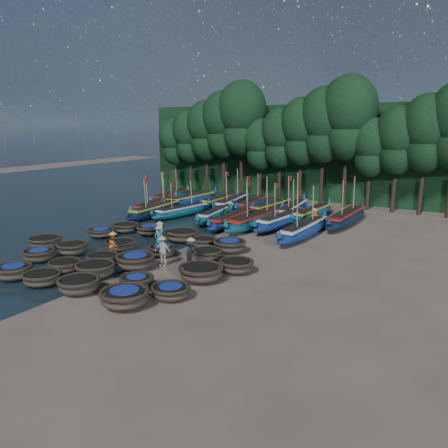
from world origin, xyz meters
The scene contains 63 objects.
ground centered at (0.00, 0.00, 0.00)m, with size 120.00×120.00×0.00m, color #7F6D5D.
foliage_wall centered at (0.00, 23.50, 5.00)m, with size 40.00×3.00×10.00m, color black.
coracle_1 centered at (-4.19, -9.20, 0.44)m, with size 2.03×2.03×0.76m.
coracle_2 centered at (-2.16, -8.96, 0.39)m, with size 1.97×1.97×0.68m.
coracle_3 centered at (0.30, -8.70, 0.44)m, with size 2.22×2.22×0.76m.
coracle_4 centered at (3.39, -8.74, 0.47)m, with size 2.27×2.27×0.82m.
coracle_5 centered at (-5.78, -6.51, 0.41)m, with size 1.93×1.93×0.70m.
coracle_6 centered at (-2.78, -7.04, 0.38)m, with size 2.07×2.07×0.67m.
coracle_7 centered at (-0.72, -6.72, 0.45)m, with size 2.17×2.17×0.79m.
coracle_8 centered at (2.38, -6.87, 0.41)m, with size 1.75×1.75×0.70m.
coracle_9 centered at (4.56, -6.89, 0.37)m, with size 1.91×1.91×0.64m.
coracle_10 centered at (-7.92, -4.50, 0.42)m, with size 2.16×2.16×0.74m.
coracle_11 centered at (-5.14, -4.57, 0.43)m, with size 2.22×2.22×0.76m.
coracle_12 centered at (-2.00, -5.02, 0.36)m, with size 2.25×2.25×0.64m.
coracle_13 centered at (0.14, -4.53, 0.48)m, with size 2.46×2.46×0.82m.
coracle_14 centered at (4.42, -4.18, 0.47)m, with size 2.40×2.40×0.83m.
coracle_15 centered at (-6.88, -0.58, 0.37)m, with size 2.37×2.37×0.63m.
coracle_16 centered at (-3.23, -2.32, 0.38)m, with size 2.14×2.14×0.67m.
coracle_17 centered at (-0.08, -1.89, 0.38)m, with size 2.07×2.07×0.65m.
coracle_18 centered at (2.72, -1.03, 0.38)m, with size 1.90×1.90×0.67m.
coracle_19 centered at (5.38, -2.12, 0.42)m, with size 2.30×2.30×0.73m.
coracle_20 centered at (-6.37, 1.41, 0.38)m, with size 2.41×2.41×0.67m.
coracle_21 centered at (-4.29, 1.81, 0.40)m, with size 2.27×2.27×0.69m.
coracle_22 centered at (-1.07, 1.55, 0.46)m, with size 2.32×2.32×0.81m.
coracle_23 centered at (1.00, 1.10, 0.38)m, with size 1.76×1.76×0.66m.
coracle_24 centered at (3.04, 1.07, 0.46)m, with size 2.45×2.45×0.79m.
long_boat_1 centered at (-9.55, 8.64, 0.57)m, with size 2.78×8.35×3.59m.
long_boat_2 centered at (-8.28, 7.13, 0.56)m, with size 2.05×8.25×3.51m.
long_boat_3 centered at (-6.18, 8.31, 0.50)m, with size 2.37×7.27×3.12m.
long_boat_4 centered at (-2.86, 8.69, 0.52)m, with size 2.52×7.67×1.37m.
long_boat_5 centered at (-0.62, 7.69, 0.53)m, with size 1.73×7.96×1.40m.
long_boat_6 centered at (1.37, 8.09, 0.62)m, with size 2.14×9.20×3.91m.
long_boat_7 centered at (3.17, 9.22, 0.59)m, with size 2.40×8.74×3.73m.
long_boat_8 centered at (5.71, 7.12, 0.58)m, with size 1.73×8.64×3.67m.
long_boat_9 centered at (-11.80, 13.69, 0.53)m, with size 2.29×7.77×3.32m.
long_boat_10 centered at (-8.69, 13.04, 0.58)m, with size 2.22×8.56×1.51m.
long_boat_11 centered at (-6.01, 14.41, 0.50)m, with size 1.50×7.52×1.32m.
long_boat_12 centered at (-4.23, 13.63, 0.60)m, with size 2.90×8.76×3.77m.
long_boat_13 centered at (-2.48, 14.54, 0.53)m, with size 2.01×7.84×3.34m.
long_boat_14 centered at (-0.14, 13.81, 0.53)m, with size 2.01×7.94×1.40m.
long_boat_15 centered at (2.09, 13.44, 0.60)m, with size 2.63×8.82×3.78m.
long_boat_16 centered at (4.09, 13.08, 0.55)m, with size 1.84×8.24×1.45m.
long_boat_17 centered at (7.17, 12.67, 0.61)m, with size 1.74×9.07×3.85m.
fisherman_0 centered at (-1.97, 0.18, 0.83)m, with size 0.71×0.87×1.72m.
fisherman_1 centered at (-0.83, -1.26, 0.92)m, with size 0.70×0.70×1.84m.
fisherman_2 centered at (-2.49, -3.63, 0.83)m, with size 0.89×0.95×1.74m.
fisherman_3 centered at (2.86, -2.87, 0.91)m, with size 0.81×1.21×1.95m.
fisherman_4 centered at (1.12, -3.30, 0.91)m, with size 1.05×0.60×1.89m.
fisherman_5 centered at (-1.36, 8.53, 0.87)m, with size 0.97×1.63×1.87m.
fisherman_6 centered at (5.51, 9.81, 0.87)m, with size 0.87×0.67×1.80m.
tree_0 centered at (-16.00, 20.00, 5.97)m, with size 3.68×3.68×8.68m.
tree_1 centered at (-13.70, 20.00, 6.65)m, with size 4.09×4.09×9.65m.
tree_2 centered at (-11.40, 20.00, 7.32)m, with size 4.51×4.51×10.63m.
tree_3 centered at (-9.10, 20.00, 8.00)m, with size 4.92×4.92×11.60m.
tree_4 centered at (-6.80, 20.00, 8.67)m, with size 5.34×5.34×12.58m.
tree_5 centered at (-4.50, 20.00, 5.97)m, with size 3.68×3.68×8.68m.
tree_6 centered at (-2.20, 20.00, 6.65)m, with size 4.09×4.09×9.65m.
tree_7 centered at (0.10, 20.00, 7.32)m, with size 4.51×4.51×10.63m.
tree_8 centered at (2.40, 20.00, 8.00)m, with size 4.92×4.92×11.60m.
tree_9 centered at (4.70, 20.00, 8.67)m, with size 5.34×5.34×12.58m.
tree_10 centered at (7.00, 20.00, 5.97)m, with size 3.68×3.68×8.68m.
tree_11 centered at (9.30, 20.00, 6.65)m, with size 4.09×4.09×9.65m.
tree_12 centered at (11.60, 20.00, 7.32)m, with size 4.51×4.51×10.63m.
Camera 1 is at (16.85, -22.06, 8.12)m, focal length 35.00 mm.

